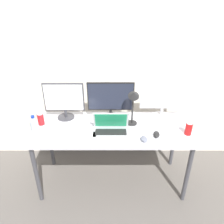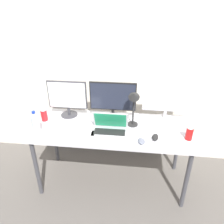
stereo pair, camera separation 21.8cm
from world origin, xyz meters
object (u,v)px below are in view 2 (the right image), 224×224
at_px(work_desk, 112,133).
at_px(desk_lamp, 134,102).
at_px(monitor_right, 166,102).
at_px(monitor_center, 113,99).
at_px(mouse_by_keyboard, 155,137).
at_px(keyboard_main, 73,134).
at_px(laptop_silver, 110,127).
at_px(water_bottle, 36,124).
at_px(soda_can_near_keyboard, 44,115).
at_px(mouse_by_laptop, 141,141).
at_px(soda_can_by_laptop, 189,134).
at_px(monitor_left, 67,98).

bearing_deg(work_desk, desk_lamp, 7.97).
bearing_deg(monitor_right, monitor_center, -177.12).
bearing_deg(mouse_by_keyboard, keyboard_main, -168.37).
xyz_separation_m(laptop_silver, water_bottle, (-0.71, -0.13, 0.07)).
relative_size(keyboard_main, soda_can_near_keyboard, 3.28).
bearing_deg(mouse_by_keyboard, work_desk, 169.84).
height_order(work_desk, soda_can_near_keyboard, soda_can_near_keyboard).
relative_size(keyboard_main, mouse_by_laptop, 4.26).
distance_m(mouse_by_laptop, soda_can_by_laptop, 0.46).
bearing_deg(monitor_left, monitor_center, 0.03).
height_order(laptop_silver, soda_can_near_keyboard, laptop_silver).
bearing_deg(mouse_by_laptop, monitor_left, 145.75).
height_order(keyboard_main, soda_can_near_keyboard, soda_can_near_keyboard).
xyz_separation_m(monitor_right, water_bottle, (-1.27, -0.44, -0.09)).
relative_size(keyboard_main, water_bottle, 1.61).
distance_m(monitor_right, mouse_by_laptop, 0.56).
height_order(work_desk, mouse_by_keyboard, mouse_by_keyboard).
bearing_deg(soda_can_by_laptop, keyboard_main, -177.09).
xyz_separation_m(work_desk, monitor_right, (0.56, 0.23, 0.28)).
bearing_deg(keyboard_main, mouse_by_keyboard, 4.21).
bearing_deg(laptop_silver, soda_can_near_keyboard, 169.03).
relative_size(monitor_left, soda_can_by_laptop, 3.42).
relative_size(monitor_center, soda_can_by_laptop, 3.95).
height_order(monitor_center, desk_lamp, desk_lamp).
bearing_deg(monitor_center, mouse_by_keyboard, -38.81).
distance_m(monitor_center, mouse_by_keyboard, 0.61).
bearing_deg(monitor_right, soda_can_by_laptop, -61.75).
bearing_deg(laptop_silver, monitor_left, 150.53).
xyz_separation_m(monitor_left, laptop_silver, (0.50, -0.28, -0.17)).
relative_size(laptop_silver, water_bottle, 1.37).
distance_m(keyboard_main, mouse_by_keyboard, 0.79).
distance_m(monitor_center, monitor_right, 0.57).
relative_size(monitor_left, mouse_by_laptop, 4.44).
bearing_deg(soda_can_near_keyboard, laptop_silver, -10.97).
height_order(soda_can_by_laptop, desk_lamp, desk_lamp).
distance_m(monitor_right, desk_lamp, 0.41).
height_order(monitor_left, mouse_by_laptop, monitor_left).
relative_size(mouse_by_laptop, soda_can_by_laptop, 0.77).
bearing_deg(monitor_right, water_bottle, -160.95).
relative_size(monitor_right, water_bottle, 1.95).
bearing_deg(mouse_by_laptop, water_bottle, 172.43).
bearing_deg(work_desk, soda_can_near_keyboard, 175.43).
height_order(work_desk, monitor_center, monitor_center).
height_order(work_desk, soda_can_by_laptop, soda_can_by_laptop).
bearing_deg(soda_can_near_keyboard, monitor_left, 31.22).
bearing_deg(soda_can_near_keyboard, desk_lamp, -1.81).
bearing_deg(desk_lamp, monitor_left, 166.67).
distance_m(laptop_silver, desk_lamp, 0.34).
xyz_separation_m(work_desk, keyboard_main, (-0.36, -0.18, 0.08)).
distance_m(work_desk, soda_can_by_laptop, 0.77).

